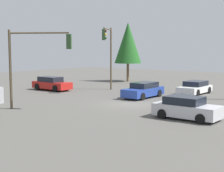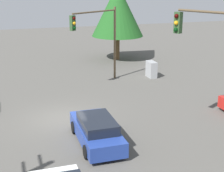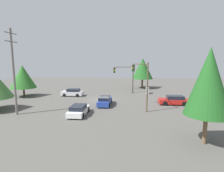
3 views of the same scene
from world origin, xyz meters
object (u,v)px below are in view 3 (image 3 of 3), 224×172
traffic_signal_main (141,77)px  traffic_signal_cross (125,74)px  sedan_blue (105,101)px  sedan_red (174,100)px  sedan_silver (73,92)px  sedan_white (79,110)px  electrical_cabinet (147,90)px

traffic_signal_main → traffic_signal_cross: 12.00m
sedan_blue → sedan_red: 10.86m
sedan_silver → sedan_red: bearing=-105.4°
sedan_white → sedan_silver: size_ratio=1.04×
sedan_white → traffic_signal_cross: (-15.26, 5.46, 3.42)m
sedan_red → traffic_signal_main: 7.27m
sedan_blue → sedan_silver: bearing=139.1°
electrical_cabinet → traffic_signal_cross: bearing=-85.9°
sedan_blue → traffic_signal_main: (1.72, 5.44, 3.88)m
sedan_blue → sedan_white: (5.27, -2.60, -0.05)m
sedan_blue → sedan_silver: (-6.33, -7.31, 0.01)m
traffic_signal_cross → electrical_cabinet: size_ratio=4.35×
sedan_white → electrical_cabinet: bearing=57.1°
sedan_blue → traffic_signal_cross: 10.92m
sedan_silver → traffic_signal_main: size_ratio=0.62×
sedan_blue → traffic_signal_cross: bearing=74.0°
sedan_blue → sedan_white: 5.88m
sedan_silver → electrical_cabinet: 15.33m
sedan_red → traffic_signal_main: size_ratio=0.69×
sedan_blue → traffic_signal_cross: size_ratio=0.79×
sedan_white → electrical_cabinet: size_ratio=3.24×
sedan_white → traffic_signal_cross: traffic_signal_cross is taller
sedan_white → traffic_signal_main: (-3.55, 8.04, 3.93)m
sedan_white → sedan_silver: sedan_silver is taller
sedan_red → sedan_silver: (-4.97, -18.09, -0.02)m
sedan_blue → electrical_cabinet: bearing=54.0°
sedan_white → traffic_signal_cross: 16.56m
sedan_white → sedan_silver: 12.52m
sedan_red → electrical_cabinet: 9.55m
electrical_cabinet → sedan_white: bearing=-32.9°
sedan_blue → sedan_silver: 9.67m
sedan_white → sedan_silver: bearing=112.1°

